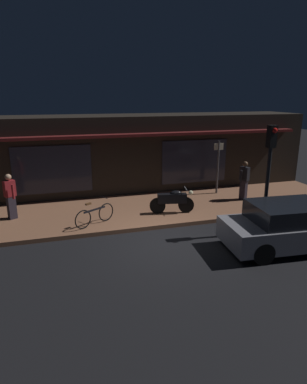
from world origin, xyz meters
TOP-DOWN VIEW (x-y plane):
  - ground_plane at (0.00, 0.00)m, footprint 60.00×60.00m
  - sidewalk_slab at (0.00, 3.00)m, footprint 18.00×4.00m
  - storefront_building at (0.00, 6.39)m, footprint 18.00×3.30m
  - motorcycle at (1.11, 2.10)m, footprint 1.69×0.62m
  - bicycle_parked at (-1.89, 1.70)m, footprint 1.44×0.90m
  - person_photographer at (-4.71, 3.15)m, footprint 0.44×0.57m
  - person_bystander at (4.59, 2.86)m, footprint 0.59×0.44m
  - sign_post at (3.94, 4.07)m, footprint 0.44×0.09m
  - traffic_light_pole at (3.48, -0.30)m, footprint 0.24×0.33m
  - parked_car_near at (3.57, -1.50)m, footprint 4.23×2.08m

SIDE VIEW (x-z plane):
  - ground_plane at x=0.00m, z-range 0.00..0.00m
  - sidewalk_slab at x=0.00m, z-range 0.00..0.15m
  - bicycle_parked at x=-1.89m, z-range 0.05..0.96m
  - motorcycle at x=1.11m, z-range 0.16..1.13m
  - parked_car_near at x=3.57m, z-range -0.01..1.41m
  - person_photographer at x=-4.71m, z-range 0.19..1.86m
  - person_bystander at x=4.59m, z-range 0.19..1.86m
  - sign_post at x=3.94m, z-range 0.31..2.71m
  - storefront_building at x=0.00m, z-range 0.00..3.60m
  - traffic_light_pole at x=3.48m, z-range 0.68..4.28m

